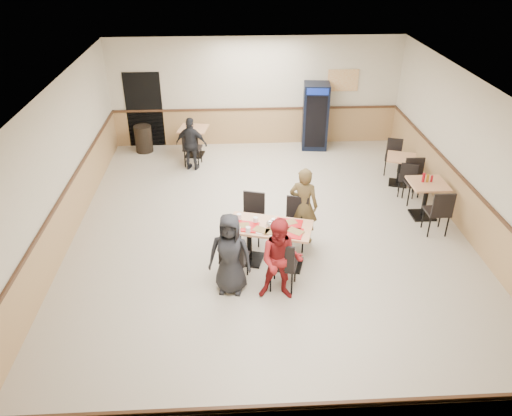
{
  "coord_description": "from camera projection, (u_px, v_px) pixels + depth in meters",
  "views": [
    {
      "loc": [
        -0.75,
        -8.53,
        5.52
      ],
      "look_at": [
        -0.3,
        -0.5,
        0.94
      ],
      "focal_mm": 35.0,
      "sensor_mm": 36.0,
      "label": 1
    }
  ],
  "objects": [
    {
      "name": "ground",
      "position": [
        269.0,
        236.0,
        10.17
      ],
      "size": [
        10.0,
        10.0,
        0.0
      ],
      "primitive_type": "plane",
      "color": "beige",
      "rests_on": "ground"
    },
    {
      "name": "room_shell",
      "position": [
        334.0,
        157.0,
        12.18
      ],
      "size": [
        10.0,
        10.0,
        10.0
      ],
      "color": "silver",
      "rests_on": "ground"
    },
    {
      "name": "main_table",
      "position": [
        269.0,
        238.0,
        9.1
      ],
      "size": [
        1.66,
        1.14,
        0.81
      ],
      "rotation": [
        0.0,
        0.0,
        -0.28
      ],
      "color": "black",
      "rests_on": "ground"
    },
    {
      "name": "main_chairs",
      "position": [
        266.0,
        239.0,
        9.12
      ],
      "size": [
        1.77,
        2.07,
        1.02
      ],
      "rotation": [
        0.0,
        0.0,
        -0.28
      ],
      "color": "black",
      "rests_on": "ground"
    },
    {
      "name": "diner_woman_left",
      "position": [
        230.0,
        254.0,
        8.31
      ],
      "size": [
        0.79,
        0.59,
        1.48
      ],
      "primitive_type": "imported",
      "rotation": [
        0.0,
        0.0,
        -0.17
      ],
      "color": "black",
      "rests_on": "ground"
    },
    {
      "name": "diner_woman_right",
      "position": [
        281.0,
        260.0,
        8.14
      ],
      "size": [
        0.8,
        0.66,
        1.5
      ],
      "primitive_type": "imported",
      "rotation": [
        0.0,
        0.0,
        -0.14
      ],
      "color": "maroon",
      "rests_on": "ground"
    },
    {
      "name": "diner_man_opposite",
      "position": [
        303.0,
        205.0,
        9.66
      ],
      "size": [
        0.68,
        0.57,
        1.58
      ],
      "primitive_type": "imported",
      "rotation": [
        0.0,
        0.0,
        2.76
      ],
      "color": "brown",
      "rests_on": "ground"
    },
    {
      "name": "lone_diner",
      "position": [
        192.0,
        144.0,
        12.62
      ],
      "size": [
        0.87,
        0.53,
        1.38
      ],
      "primitive_type": "imported",
      "rotation": [
        0.0,
        0.0,
        2.88
      ],
      "color": "black",
      "rests_on": "ground"
    },
    {
      "name": "tabletop_clutter",
      "position": [
        268.0,
        227.0,
        8.89
      ],
      "size": [
        1.36,
        0.81,
        0.12
      ],
      "rotation": [
        0.0,
        0.0,
        -0.28
      ],
      "color": "red",
      "rests_on": "main_table"
    },
    {
      "name": "side_table_near",
      "position": [
        426.0,
        194.0,
        10.6
      ],
      "size": [
        0.76,
        0.76,
        0.81
      ],
      "rotation": [
        0.0,
        0.0,
        0.0
      ],
      "color": "black",
      "rests_on": "ground"
    },
    {
      "name": "side_table_near_chair_south",
      "position": [
        437.0,
        210.0,
        10.05
      ],
      "size": [
        0.48,
        0.48,
        1.02
      ],
      "primitive_type": null,
      "rotation": [
        0.0,
        0.0,
        3.14
      ],
      "color": "black",
      "rests_on": "ground"
    },
    {
      "name": "side_table_near_chair_north",
      "position": [
        416.0,
        182.0,
        11.17
      ],
      "size": [
        0.48,
        0.48,
        1.02
      ],
      "primitive_type": null,
      "rotation": [
        0.0,
        0.0,
        0.0
      ],
      "color": "black",
      "rests_on": "ground"
    },
    {
      "name": "side_table_far",
      "position": [
        400.0,
        166.0,
        11.98
      ],
      "size": [
        0.85,
        0.85,
        0.72
      ],
      "rotation": [
        0.0,
        0.0,
        -0.33
      ],
      "color": "black",
      "rests_on": "ground"
    },
    {
      "name": "side_table_far_chair_south",
      "position": [
        408.0,
        177.0,
        11.49
      ],
      "size": [
        0.53,
        0.53,
        0.91
      ],
      "primitive_type": null,
      "rotation": [
        0.0,
        0.0,
        2.81
      ],
      "color": "black",
      "rests_on": "ground"
    },
    {
      "name": "side_table_far_chair_north",
      "position": [
        393.0,
        157.0,
        12.49
      ],
      "size": [
        0.53,
        0.53,
        0.91
      ],
      "primitive_type": null,
      "rotation": [
        0.0,
        0.0,
        -0.33
      ],
      "color": "black",
      "rests_on": "ground"
    },
    {
      "name": "condiment_caddy",
      "position": [
        427.0,
        178.0,
        10.46
      ],
      "size": [
        0.23,
        0.06,
        0.2
      ],
      "color": "#A40B16",
      "rests_on": "side_table_near"
    },
    {
      "name": "back_table",
      "position": [
        194.0,
        137.0,
        13.48
      ],
      "size": [
        0.85,
        0.85,
        0.79
      ],
      "rotation": [
        0.0,
        0.0,
        -0.18
      ],
      "color": "black",
      "rests_on": "ground"
    },
    {
      "name": "back_table_chair_lone",
      "position": [
        193.0,
        147.0,
        12.94
      ],
      "size": [
        0.54,
        0.54,
        1.0
      ],
      "primitive_type": null,
      "rotation": [
        0.0,
        0.0,
        2.96
      ],
      "color": "black",
      "rests_on": "ground"
    },
    {
      "name": "pepsi_cooler",
      "position": [
        315.0,
        116.0,
        13.78
      ],
      "size": [
        0.76,
        0.77,
        1.82
      ],
      "rotation": [
        0.0,
        0.0,
        -0.11
      ],
      "color": "black",
      "rests_on": "ground"
    },
    {
      "name": "trash_bin",
      "position": [
        144.0,
        139.0,
        13.79
      ],
      "size": [
        0.47,
        0.47,
        0.74
      ],
      "primitive_type": "cylinder",
      "color": "black",
      "rests_on": "ground"
    }
  ]
}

